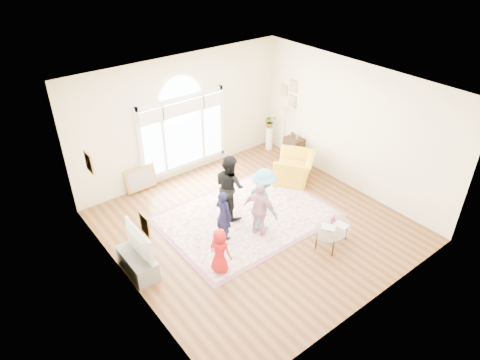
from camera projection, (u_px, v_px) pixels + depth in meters
ground at (256, 225)px, 9.69m from camera, size 6.00×6.00×0.00m
room_shell at (185, 121)px, 10.76m from camera, size 6.00×6.00×6.00m
area_rug at (247, 217)px, 9.95m from camera, size 3.60×2.60×0.02m
rug_border at (247, 217)px, 9.96m from camera, size 3.80×2.80×0.01m
tv_console at (138, 263)px, 8.35m from camera, size 0.45×1.00×0.42m
television at (135, 243)px, 8.08m from camera, size 0.17×1.02×0.59m
coffee_table at (333, 229)px, 8.94m from camera, size 1.18×0.92×0.54m
armchair at (295, 168)px, 11.19m from camera, size 1.45×1.42×0.71m
side_cabinet at (294, 149)px, 12.07m from camera, size 0.40×0.50×0.70m
floor_lamp at (286, 115)px, 11.79m from camera, size 0.31×0.31×1.51m
plant_pedestal at (269, 138)px, 12.67m from camera, size 0.20×0.20×0.70m
potted_plant at (270, 121)px, 12.38m from camera, size 0.43×0.41×0.38m
leaning_picture at (142, 190)px, 10.92m from camera, size 0.80×0.14×0.62m
child_red at (220, 251)px, 8.20m from camera, size 0.46×0.56×0.98m
child_navy at (224, 215)px, 9.01m from camera, size 0.35×0.47×1.17m
child_black at (229, 186)px, 9.63m from camera, size 0.59×0.75×1.54m
child_pink at (260, 210)px, 9.08m from camera, size 0.59×0.82×1.29m
child_blue at (263, 200)px, 9.24m from camera, size 0.63×0.99×1.46m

